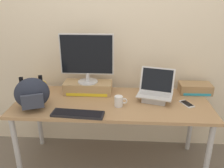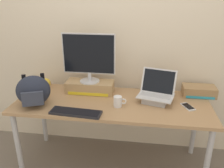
{
  "view_description": "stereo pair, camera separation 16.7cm",
  "coord_description": "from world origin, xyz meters",
  "px_view_note": "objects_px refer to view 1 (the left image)",
  "views": [
    {
      "loc": [
        0.12,
        -2.02,
        1.72
      ],
      "look_at": [
        0.0,
        0.0,
        0.91
      ],
      "focal_mm": 37.63,
      "sensor_mm": 36.0,
      "label": 1
    },
    {
      "loc": [
        0.29,
        -2.0,
        1.72
      ],
      "look_at": [
        0.0,
        0.0,
        0.91
      ],
      "focal_mm": 37.63,
      "sensor_mm": 36.0,
      "label": 2
    }
  ],
  "objects_px": {
    "desktop_monitor": "(87,58)",
    "messenger_backpack": "(32,93)",
    "cell_phone": "(187,104)",
    "toner_box_cyan": "(195,88)",
    "external_keyboard": "(78,114)",
    "plush_toy": "(42,85)",
    "coffee_mug": "(119,101)",
    "toner_box_yellow": "(88,88)",
    "open_laptop": "(155,94)"
  },
  "relations": [
    {
      "from": "external_keyboard",
      "to": "messenger_backpack",
      "type": "xyz_separation_m",
      "value": [
        -0.42,
        0.11,
        0.13
      ]
    },
    {
      "from": "desktop_monitor",
      "to": "toner_box_yellow",
      "type": "bearing_deg",
      "value": 89.92
    },
    {
      "from": "toner_box_yellow",
      "to": "coffee_mug",
      "type": "distance_m",
      "value": 0.43
    },
    {
      "from": "cell_phone",
      "to": "toner_box_cyan",
      "type": "relative_size",
      "value": 0.52
    },
    {
      "from": "messenger_backpack",
      "to": "toner_box_cyan",
      "type": "bearing_deg",
      "value": -5.67
    },
    {
      "from": "cell_phone",
      "to": "plush_toy",
      "type": "relative_size",
      "value": 1.52
    },
    {
      "from": "messenger_backpack",
      "to": "coffee_mug",
      "type": "bearing_deg",
      "value": -15.69
    },
    {
      "from": "toner_box_yellow",
      "to": "cell_phone",
      "type": "height_order",
      "value": "toner_box_yellow"
    },
    {
      "from": "toner_box_yellow",
      "to": "external_keyboard",
      "type": "bearing_deg",
      "value": -92.2
    },
    {
      "from": "external_keyboard",
      "to": "plush_toy",
      "type": "xyz_separation_m",
      "value": [
        -0.48,
        0.51,
        0.04
      ]
    },
    {
      "from": "toner_box_yellow",
      "to": "toner_box_cyan",
      "type": "bearing_deg",
      "value": 3.62
    },
    {
      "from": "open_laptop",
      "to": "messenger_backpack",
      "type": "bearing_deg",
      "value": -153.16
    },
    {
      "from": "messenger_backpack",
      "to": "toner_box_cyan",
      "type": "relative_size",
      "value": 1.12
    },
    {
      "from": "external_keyboard",
      "to": "plush_toy",
      "type": "height_order",
      "value": "plush_toy"
    },
    {
      "from": "coffee_mug",
      "to": "cell_phone",
      "type": "relative_size",
      "value": 0.71
    },
    {
      "from": "open_laptop",
      "to": "plush_toy",
      "type": "distance_m",
      "value": 1.19
    },
    {
      "from": "messenger_backpack",
      "to": "cell_phone",
      "type": "bearing_deg",
      "value": -15.16
    },
    {
      "from": "desktop_monitor",
      "to": "cell_phone",
      "type": "bearing_deg",
      "value": -12.12
    },
    {
      "from": "desktop_monitor",
      "to": "cell_phone",
      "type": "xyz_separation_m",
      "value": [
        0.96,
        -0.21,
        -0.37
      ]
    },
    {
      "from": "coffee_mug",
      "to": "desktop_monitor",
      "type": "bearing_deg",
      "value": 139.16
    },
    {
      "from": "external_keyboard",
      "to": "cell_phone",
      "type": "xyz_separation_m",
      "value": [
        0.98,
        0.26,
        -0.01
      ]
    },
    {
      "from": "desktop_monitor",
      "to": "open_laptop",
      "type": "xyz_separation_m",
      "value": [
        0.67,
        -0.12,
        -0.32
      ]
    },
    {
      "from": "desktop_monitor",
      "to": "coffee_mug",
      "type": "relative_size",
      "value": 4.46
    },
    {
      "from": "external_keyboard",
      "to": "toner_box_cyan",
      "type": "height_order",
      "value": "toner_box_cyan"
    },
    {
      "from": "messenger_backpack",
      "to": "toner_box_cyan",
      "type": "xyz_separation_m",
      "value": [
        1.55,
        0.43,
        -0.09
      ]
    },
    {
      "from": "toner_box_yellow",
      "to": "coffee_mug",
      "type": "bearing_deg",
      "value": -40.96
    },
    {
      "from": "toner_box_cyan",
      "to": "messenger_backpack",
      "type": "bearing_deg",
      "value": -164.55
    },
    {
      "from": "toner_box_yellow",
      "to": "plush_toy",
      "type": "relative_size",
      "value": 4.43
    },
    {
      "from": "toner_box_yellow",
      "to": "messenger_backpack",
      "type": "relative_size",
      "value": 1.36
    },
    {
      "from": "external_keyboard",
      "to": "plush_toy",
      "type": "distance_m",
      "value": 0.71
    },
    {
      "from": "plush_toy",
      "to": "cell_phone",
      "type": "bearing_deg",
      "value": -9.83
    },
    {
      "from": "toner_box_yellow",
      "to": "open_laptop",
      "type": "distance_m",
      "value": 0.68
    },
    {
      "from": "coffee_mug",
      "to": "toner_box_cyan",
      "type": "height_order",
      "value": "same"
    },
    {
      "from": "coffee_mug",
      "to": "toner_box_cyan",
      "type": "relative_size",
      "value": 0.37
    },
    {
      "from": "messenger_backpack",
      "to": "toner_box_yellow",
      "type": "bearing_deg",
      "value": 17.88
    },
    {
      "from": "cell_phone",
      "to": "plush_toy",
      "type": "height_order",
      "value": "plush_toy"
    },
    {
      "from": "open_laptop",
      "to": "toner_box_cyan",
      "type": "height_order",
      "value": "open_laptop"
    },
    {
      "from": "external_keyboard",
      "to": "messenger_backpack",
      "type": "height_order",
      "value": "messenger_backpack"
    },
    {
      "from": "desktop_monitor",
      "to": "toner_box_cyan",
      "type": "distance_m",
      "value": 1.15
    },
    {
      "from": "messenger_backpack",
      "to": "open_laptop",
      "type": "bearing_deg",
      "value": -9.36
    },
    {
      "from": "external_keyboard",
      "to": "coffee_mug",
      "type": "height_order",
      "value": "coffee_mug"
    },
    {
      "from": "desktop_monitor",
      "to": "open_laptop",
      "type": "relative_size",
      "value": 1.4
    },
    {
      "from": "toner_box_yellow",
      "to": "external_keyboard",
      "type": "xyz_separation_m",
      "value": [
        -0.02,
        -0.47,
        -0.05
      ]
    },
    {
      "from": "toner_box_cyan",
      "to": "plush_toy",
      "type": "bearing_deg",
      "value": -179.01
    },
    {
      "from": "coffee_mug",
      "to": "cell_phone",
      "type": "height_order",
      "value": "coffee_mug"
    },
    {
      "from": "open_laptop",
      "to": "coffee_mug",
      "type": "distance_m",
      "value": 0.38
    },
    {
      "from": "desktop_monitor",
      "to": "messenger_backpack",
      "type": "height_order",
      "value": "desktop_monitor"
    },
    {
      "from": "coffee_mug",
      "to": "toner_box_cyan",
      "type": "xyz_separation_m",
      "value": [
        0.78,
        0.35,
        -0.0
      ]
    },
    {
      "from": "external_keyboard",
      "to": "plush_toy",
      "type": "bearing_deg",
      "value": 137.57
    },
    {
      "from": "coffee_mug",
      "to": "plush_toy",
      "type": "height_order",
      "value": "plush_toy"
    }
  ]
}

